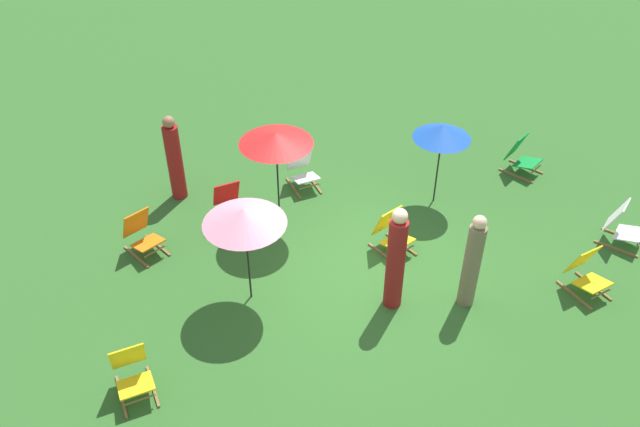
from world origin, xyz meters
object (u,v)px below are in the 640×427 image
(deckchair_5, at_px, (586,273))
(umbrella_2, at_px, (442,132))
(person_0, at_px, (175,160))
(deckchair_2, at_px, (392,233))
(deckchair_4, at_px, (230,205))
(deckchair_6, at_px, (132,373))
(deckchair_3, at_px, (521,156))
(person_1, at_px, (472,263))
(umbrella_1, at_px, (276,138))
(person_2, at_px, (396,260))
(deckchair_8, at_px, (142,234))
(umbrella_0, at_px, (244,216))
(deckchair_7, at_px, (303,170))
(deckchair_0, at_px, (622,226))

(deckchair_5, relative_size, umbrella_2, 0.49)
(person_0, bearing_deg, umbrella_2, -161.53)
(deckchair_2, xyz_separation_m, deckchair_4, (-1.79, 2.42, 0.00))
(deckchair_6, xyz_separation_m, person_0, (2.75, 3.70, 0.48))
(deckchair_5, distance_m, umbrella_2, 3.44)
(deckchair_3, bearing_deg, deckchair_5, -135.62)
(umbrella_2, xyz_separation_m, person_0, (-3.77, 3.21, -0.70))
(person_0, xyz_separation_m, person_1, (2.18, -5.43, -0.00))
(umbrella_1, bearing_deg, person_2, -85.58)
(deckchair_8, bearing_deg, deckchair_5, -52.30)
(umbrella_0, distance_m, umbrella_1, 1.95)
(deckchair_8, bearing_deg, umbrella_0, -74.89)
(deckchair_6, relative_size, deckchair_8, 1.03)
(deckchair_8, height_order, person_2, person_2)
(deckchair_3, xyz_separation_m, deckchair_4, (-5.54, 2.29, 0.00))
(deckchair_4, relative_size, deckchair_7, 0.99)
(deckchair_3, xyz_separation_m, person_0, (-5.89, 3.60, 0.48))
(deckchair_4, distance_m, umbrella_2, 4.09)
(umbrella_2, relative_size, person_0, 0.96)
(deckchair_8, relative_size, person_2, 0.44)
(umbrella_1, bearing_deg, person_1, -71.63)
(deckchair_3, bearing_deg, person_0, 137.97)
(deckchair_6, distance_m, umbrella_2, 6.65)
(deckchair_3, bearing_deg, deckchair_4, 146.93)
(deckchair_4, bearing_deg, deckchair_2, -40.11)
(deckchair_5, bearing_deg, person_1, 158.19)
(deckchair_8, distance_m, umbrella_2, 5.62)
(deckchair_8, height_order, person_1, person_1)
(deckchair_2, bearing_deg, deckchair_6, 178.59)
(deckchair_5, xyz_separation_m, deckchair_7, (-1.80, 5.22, 0.00))
(deckchair_8, height_order, umbrella_0, umbrella_0)
(deckchair_0, distance_m, deckchair_2, 4.07)
(deckchair_4, bearing_deg, deckchair_5, -41.88)
(umbrella_2, xyz_separation_m, person_2, (-2.54, -1.50, -0.63))
(deckchair_2, distance_m, deckchair_7, 2.51)
(deckchair_2, height_order, person_1, person_1)
(deckchair_4, xyz_separation_m, deckchair_7, (1.75, 0.09, 0.00))
(deckchair_8, xyz_separation_m, person_0, (1.29, 1.06, 0.48))
(deckchair_0, relative_size, umbrella_0, 0.48)
(deckchair_4, bearing_deg, person_0, 118.47)
(deckchair_3, bearing_deg, person_1, -164.31)
(deckchair_3, relative_size, person_1, 0.48)
(deckchair_2, height_order, deckchair_7, same)
(deckchair_3, relative_size, umbrella_1, 0.43)
(umbrella_1, bearing_deg, deckchair_0, -43.60)
(deckchair_0, height_order, person_0, person_0)
(deckchair_2, distance_m, umbrella_2, 2.09)
(deckchair_4, relative_size, person_2, 0.45)
(deckchair_4, distance_m, person_0, 1.43)
(deckchair_3, relative_size, deckchair_6, 0.98)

